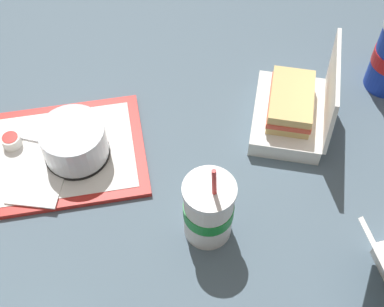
% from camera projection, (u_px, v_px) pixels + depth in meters
% --- Properties ---
extents(ground_plane, '(3.20, 3.20, 0.00)m').
position_uv_depth(ground_plane, '(168.00, 172.00, 1.08)').
color(ground_plane, '#4C6070').
extents(food_tray, '(0.42, 0.33, 0.01)m').
position_uv_depth(food_tray, '(55.00, 155.00, 1.10)').
color(food_tray, red).
rests_on(food_tray, ground_plane).
extents(cake_container, '(0.13, 0.13, 0.08)m').
position_uv_depth(cake_container, '(74.00, 143.00, 1.06)').
color(cake_container, black).
rests_on(cake_container, food_tray).
extents(ketchup_cup, '(0.04, 0.04, 0.02)m').
position_uv_depth(ketchup_cup, '(11.00, 140.00, 1.10)').
color(ketchup_cup, white).
rests_on(ketchup_cup, food_tray).
extents(napkin_stack, '(0.11, 0.11, 0.00)m').
position_uv_depth(napkin_stack, '(37.00, 184.00, 1.05)').
color(napkin_stack, white).
rests_on(napkin_stack, food_tray).
extents(plastic_fork, '(0.11, 0.03, 0.00)m').
position_uv_depth(plastic_fork, '(33.00, 138.00, 1.11)').
color(plastic_fork, white).
rests_on(plastic_fork, food_tray).
extents(clamshell_sandwich_center, '(0.18, 0.23, 0.19)m').
position_uv_depth(clamshell_sandwich_center, '(293.00, 109.00, 1.12)').
color(clamshell_sandwich_center, white).
rests_on(clamshell_sandwich_center, ground_plane).
extents(soda_cup_back, '(0.09, 0.09, 0.21)m').
position_uv_depth(soda_cup_back, '(208.00, 210.00, 0.95)').
color(soda_cup_back, white).
rests_on(soda_cup_back, ground_plane).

